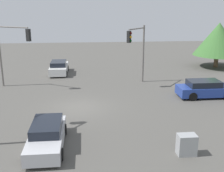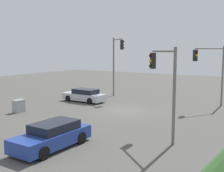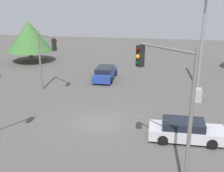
{
  "view_description": "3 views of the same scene",
  "coord_description": "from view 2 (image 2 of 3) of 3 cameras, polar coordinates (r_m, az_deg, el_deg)",
  "views": [
    {
      "loc": [
        0.46,
        -20.11,
        7.38
      ],
      "look_at": [
        2.33,
        -1.51,
        2.06
      ],
      "focal_mm": 45.0,
      "sensor_mm": 36.0,
      "label": 1
    },
    {
      "loc": [
        21.45,
        12.7,
        5.43
      ],
      "look_at": [
        1.36,
        -0.46,
        2.38
      ],
      "focal_mm": 45.0,
      "sensor_mm": 36.0,
      "label": 2
    },
    {
      "loc": [
        -18.2,
        -4.0,
        9.01
      ],
      "look_at": [
        1.16,
        -0.77,
        2.45
      ],
      "focal_mm": 45.0,
      "sensor_mm": 36.0,
      "label": 3
    }
  ],
  "objects": [
    {
      "name": "sedan_silver",
      "position": [
        30.09,
        -5.67,
        -1.92
      ],
      "size": [
        1.89,
        4.73,
        1.37
      ],
      "rotation": [
        0.0,
        0.0,
        3.14
      ],
      "color": "silver",
      "rests_on": "ground_plane"
    },
    {
      "name": "ground_plane",
      "position": [
        25.51,
        2.54,
        -5.07
      ],
      "size": [
        80.0,
        80.0,
        0.0
      ],
      "primitive_type": "plane",
      "color": "#54514C"
    },
    {
      "name": "electrical_cabinet",
      "position": [
        26.21,
        -18.42,
        -3.87
      ],
      "size": [
        0.96,
        0.64,
        1.11
      ],
      "primitive_type": "cube",
      "color": "#9EA0A3",
      "rests_on": "ground_plane"
    },
    {
      "name": "traffic_signal_cross",
      "position": [
        28.32,
        19.59,
        3.97
      ],
      "size": [
        3.37,
        2.12,
        5.86
      ],
      "rotation": [
        0.0,
        0.0,
        -0.54
      ],
      "color": "slate",
      "rests_on": "ground_plane"
    },
    {
      "name": "sedan_blue",
      "position": [
        16.28,
        -12.02,
        -9.82
      ],
      "size": [
        4.76,
        2.03,
        1.44
      ],
      "rotation": [
        0.0,
        0.0,
        -1.57
      ],
      "color": "#233D93",
      "rests_on": "ground_plane"
    },
    {
      "name": "traffic_signal_main",
      "position": [
        17.3,
        10.55,
        1.82
      ],
      "size": [
        2.12,
        2.51,
        5.64
      ],
      "rotation": [
        0.0,
        0.0,
        4.02
      ],
      "color": "slate",
      "rests_on": "ground_plane"
    },
    {
      "name": "traffic_signal_aux",
      "position": [
        32.43,
        0.95,
        5.9
      ],
      "size": [
        2.39,
        2.71,
        6.93
      ],
      "rotation": [
        0.0,
        0.0,
        0.86
      ],
      "color": "slate",
      "rests_on": "ground_plane"
    }
  ]
}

